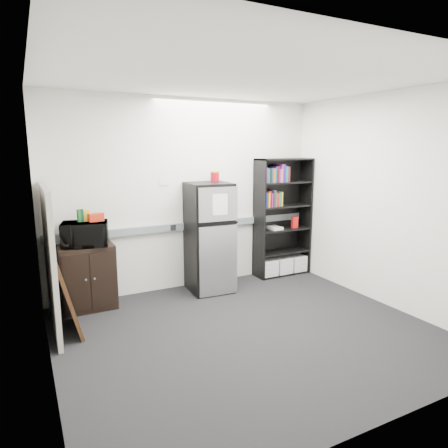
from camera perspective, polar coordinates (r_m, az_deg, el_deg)
name	(u,v)px	position (r m, az deg, el deg)	size (l,w,h in m)	color
floor	(249,332)	(4.59, 3.55, -15.14)	(4.00, 4.00, 0.00)	black
wall_back	(188,195)	(5.74, -5.22, 4.19)	(4.00, 0.02, 2.70)	white
wall_right	(386,201)	(5.47, 22.10, 3.12)	(0.02, 3.50, 2.70)	white
wall_left	(41,229)	(3.61, -24.69, -0.71)	(0.02, 3.50, 2.70)	white
ceiling	(252,76)	(4.19, 4.01, 20.30)	(4.00, 3.50, 0.02)	white
electrical_raceway	(189,226)	(5.78, -5.03, -0.27)	(3.92, 0.05, 0.10)	slate
wall_note	(164,182)	(5.60, -8.58, 6.00)	(0.14, 0.00, 0.10)	white
bookshelf	(282,218)	(6.37, 8.34, 0.81)	(0.90, 0.34, 1.85)	black
cubicle_partition	(50,259)	(4.78, -23.60, -4.60)	(0.06, 1.30, 1.62)	gray
cabinet	(88,277)	(5.33, -18.89, -7.21)	(0.66, 0.44, 0.82)	black
microwave	(85,234)	(5.18, -19.25, -1.35)	(0.54, 0.36, 0.30)	black
snack_box_a	(80,216)	(5.17, -19.83, 1.12)	(0.07, 0.05, 0.15)	#18551E
snack_box_b	(80,216)	(5.17, -19.83, 1.12)	(0.07, 0.05, 0.15)	#0B3423
snack_box_c	(87,216)	(5.18, -19.01, 1.13)	(0.07, 0.05, 0.14)	gold
snack_bag	(96,217)	(5.15, -17.84, 0.92)	(0.18, 0.10, 0.10)	#B72812
refrigerator	(209,238)	(5.61, -2.12, -1.94)	(0.61, 0.64, 1.54)	black
coffee_can	(215,176)	(5.67, -1.33, 6.94)	(0.12, 0.12, 0.17)	#9F0716
framed_poster	(67,294)	(4.75, -21.52, -9.32)	(0.24, 0.68, 0.85)	#321B0D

